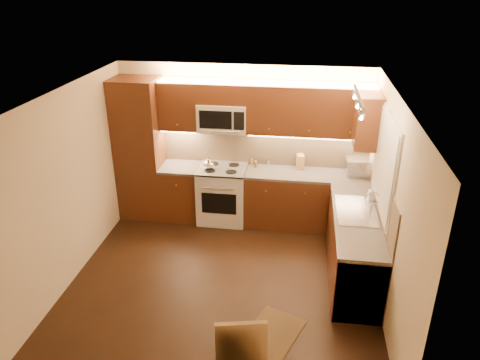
% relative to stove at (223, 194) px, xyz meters
% --- Properties ---
extents(floor, '(4.00, 4.00, 0.01)m').
position_rel_stove_xyz_m(floor, '(0.30, -1.68, -0.46)').
color(floor, black).
rests_on(floor, ground).
extents(ceiling, '(4.00, 4.00, 0.01)m').
position_rel_stove_xyz_m(ceiling, '(0.30, -1.68, 2.04)').
color(ceiling, beige).
rests_on(ceiling, ground).
extents(wall_back, '(4.00, 0.01, 2.50)m').
position_rel_stove_xyz_m(wall_back, '(0.30, 0.32, 0.79)').
color(wall_back, beige).
rests_on(wall_back, ground).
extents(wall_front, '(4.00, 0.01, 2.50)m').
position_rel_stove_xyz_m(wall_front, '(0.30, -3.67, 0.79)').
color(wall_front, beige).
rests_on(wall_front, ground).
extents(wall_left, '(0.01, 4.00, 2.50)m').
position_rel_stove_xyz_m(wall_left, '(-1.70, -1.68, 0.79)').
color(wall_left, beige).
rests_on(wall_left, ground).
extents(wall_right, '(0.01, 4.00, 2.50)m').
position_rel_stove_xyz_m(wall_right, '(2.30, -1.68, 0.79)').
color(wall_right, beige).
rests_on(wall_right, ground).
extents(pantry, '(0.70, 0.60, 2.30)m').
position_rel_stove_xyz_m(pantry, '(-1.35, 0.02, 0.69)').
color(pantry, '#3F1A0D').
rests_on(pantry, floor).
extents(base_cab_back_left, '(0.62, 0.60, 0.86)m').
position_rel_stove_xyz_m(base_cab_back_left, '(-0.69, 0.02, -0.03)').
color(base_cab_back_left, '#3F1A0D').
rests_on(base_cab_back_left, floor).
extents(counter_back_left, '(0.62, 0.60, 0.04)m').
position_rel_stove_xyz_m(counter_back_left, '(-0.69, 0.02, 0.42)').
color(counter_back_left, '#343230').
rests_on(counter_back_left, base_cab_back_left).
extents(base_cab_back_right, '(1.92, 0.60, 0.86)m').
position_rel_stove_xyz_m(base_cab_back_right, '(1.34, 0.02, -0.03)').
color(base_cab_back_right, '#3F1A0D').
rests_on(base_cab_back_right, floor).
extents(counter_back_right, '(1.92, 0.60, 0.04)m').
position_rel_stove_xyz_m(counter_back_right, '(1.34, 0.02, 0.42)').
color(counter_back_right, '#343230').
rests_on(counter_back_right, base_cab_back_right).
extents(base_cab_right, '(0.60, 2.00, 0.86)m').
position_rel_stove_xyz_m(base_cab_right, '(2.00, -1.28, -0.03)').
color(base_cab_right, '#3F1A0D').
rests_on(base_cab_right, floor).
extents(counter_right, '(0.60, 2.00, 0.04)m').
position_rel_stove_xyz_m(counter_right, '(2.00, -1.28, 0.42)').
color(counter_right, '#343230').
rests_on(counter_right, base_cab_right).
extents(dishwasher, '(0.58, 0.60, 0.84)m').
position_rel_stove_xyz_m(dishwasher, '(2.00, -1.98, -0.03)').
color(dishwasher, silver).
rests_on(dishwasher, floor).
extents(backsplash_back, '(3.30, 0.02, 0.60)m').
position_rel_stove_xyz_m(backsplash_back, '(0.65, 0.31, 0.74)').
color(backsplash_back, tan).
rests_on(backsplash_back, wall_back).
extents(backsplash_right, '(0.02, 2.00, 0.60)m').
position_rel_stove_xyz_m(backsplash_right, '(2.29, -1.28, 0.74)').
color(backsplash_right, tan).
rests_on(backsplash_right, wall_right).
extents(upper_cab_back_left, '(0.62, 0.35, 0.75)m').
position_rel_stove_xyz_m(upper_cab_back_left, '(-0.69, 0.15, 1.42)').
color(upper_cab_back_left, '#3F1A0D').
rests_on(upper_cab_back_left, wall_back).
extents(upper_cab_back_right, '(1.92, 0.35, 0.75)m').
position_rel_stove_xyz_m(upper_cab_back_right, '(1.34, 0.15, 1.42)').
color(upper_cab_back_right, '#3F1A0D').
rests_on(upper_cab_back_right, wall_back).
extents(upper_cab_bridge, '(0.76, 0.35, 0.31)m').
position_rel_stove_xyz_m(upper_cab_bridge, '(0.00, 0.15, 1.63)').
color(upper_cab_bridge, '#3F1A0D').
rests_on(upper_cab_bridge, wall_back).
extents(upper_cab_right_corner, '(0.35, 0.50, 0.75)m').
position_rel_stove_xyz_m(upper_cab_right_corner, '(2.12, -0.28, 1.42)').
color(upper_cab_right_corner, '#3F1A0D').
rests_on(upper_cab_right_corner, wall_right).
extents(stove, '(0.76, 0.65, 0.92)m').
position_rel_stove_xyz_m(stove, '(0.00, 0.00, 0.00)').
color(stove, silver).
rests_on(stove, floor).
extents(microwave, '(0.76, 0.38, 0.44)m').
position_rel_stove_xyz_m(microwave, '(0.00, 0.14, 1.26)').
color(microwave, silver).
rests_on(microwave, wall_back).
extents(window_frame, '(0.03, 1.44, 1.24)m').
position_rel_stove_xyz_m(window_frame, '(2.29, -1.12, 1.14)').
color(window_frame, silver).
rests_on(window_frame, wall_right).
extents(window_blinds, '(0.02, 1.36, 1.16)m').
position_rel_stove_xyz_m(window_blinds, '(2.27, -1.12, 1.14)').
color(window_blinds, silver).
rests_on(window_blinds, wall_right).
extents(sink, '(0.52, 0.86, 0.15)m').
position_rel_stove_xyz_m(sink, '(2.00, -1.12, 0.52)').
color(sink, silver).
rests_on(sink, counter_right).
extents(faucet, '(0.20, 0.04, 0.30)m').
position_rel_stove_xyz_m(faucet, '(2.18, -1.12, 0.59)').
color(faucet, silver).
rests_on(faucet, counter_right).
extents(track_light_bar, '(0.04, 1.20, 0.03)m').
position_rel_stove_xyz_m(track_light_bar, '(1.85, -1.27, 2.00)').
color(track_light_bar, silver).
rests_on(track_light_bar, ceiling).
extents(kettle, '(0.21, 0.21, 0.21)m').
position_rel_stove_xyz_m(kettle, '(-0.20, -0.08, 0.56)').
color(kettle, silver).
rests_on(kettle, stove).
extents(toaster_oven, '(0.46, 0.37, 0.26)m').
position_rel_stove_xyz_m(toaster_oven, '(2.15, 0.11, 0.57)').
color(toaster_oven, silver).
rests_on(toaster_oven, counter_back_right).
extents(knife_block, '(0.14, 0.18, 0.23)m').
position_rel_stove_xyz_m(knife_block, '(1.22, 0.21, 0.55)').
color(knife_block, '#A07B48').
rests_on(knife_block, counter_back_right).
extents(spice_jar_a, '(0.05, 0.05, 0.09)m').
position_rel_stove_xyz_m(spice_jar_a, '(0.72, 0.26, 0.49)').
color(spice_jar_a, silver).
rests_on(spice_jar_a, counter_back_right).
extents(spice_jar_b, '(0.05, 0.05, 0.10)m').
position_rel_stove_xyz_m(spice_jar_b, '(0.52, 0.16, 0.49)').
color(spice_jar_b, brown).
rests_on(spice_jar_b, counter_back_right).
extents(spice_jar_c, '(0.05, 0.05, 0.09)m').
position_rel_stove_xyz_m(spice_jar_c, '(0.50, 0.26, 0.48)').
color(spice_jar_c, silver).
rests_on(spice_jar_c, counter_back_right).
extents(spice_jar_d, '(0.04, 0.04, 0.09)m').
position_rel_stove_xyz_m(spice_jar_d, '(0.44, 0.26, 0.49)').
color(spice_jar_d, olive).
rests_on(spice_jar_d, counter_back_right).
extents(soap_bottle, '(0.10, 0.10, 0.20)m').
position_rel_stove_xyz_m(soap_bottle, '(2.23, -0.74, 0.54)').
color(soap_bottle, silver).
rests_on(soap_bottle, counter_right).
extents(rug, '(0.80, 0.95, 0.01)m').
position_rel_stove_xyz_m(rug, '(1.03, -2.58, -0.45)').
color(rug, black).
rests_on(rug, floor).
extents(dining_chair, '(0.54, 0.54, 1.04)m').
position_rel_stove_xyz_m(dining_chair, '(0.77, -3.38, 0.06)').
color(dining_chair, '#A07B48').
rests_on(dining_chair, floor).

